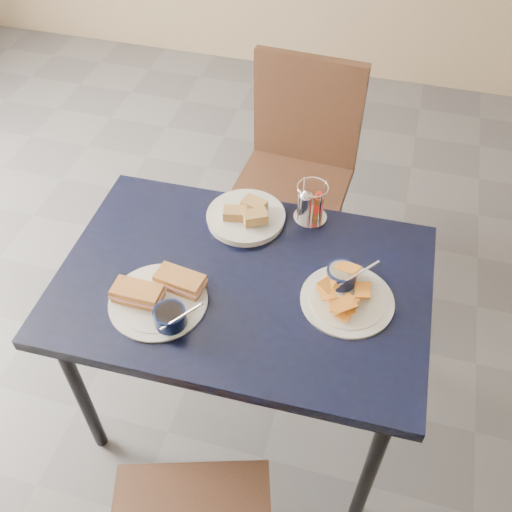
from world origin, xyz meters
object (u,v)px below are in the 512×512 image
(dining_table, at_px, (243,295))
(plantain_plate, at_px, (345,291))
(chair_far, at_px, (297,159))
(sandwich_plate, at_px, (161,298))
(bread_basket, at_px, (246,216))
(condiment_caddy, at_px, (310,204))

(dining_table, bearing_deg, plantain_plate, 3.86)
(chair_far, relative_size, sandwich_plate, 3.15)
(dining_table, height_order, bread_basket, bread_basket)
(chair_far, relative_size, condiment_caddy, 7.09)
(plantain_plate, distance_m, condiment_caddy, 0.34)
(plantain_plate, xyz_separation_m, bread_basket, (-0.36, 0.23, -0.00))
(dining_table, xyz_separation_m, plantain_plate, (0.30, 0.02, 0.09))
(bread_basket, bearing_deg, plantain_plate, -32.31)
(bread_basket, bearing_deg, dining_table, -76.37)
(plantain_plate, bearing_deg, dining_table, -176.14)
(sandwich_plate, distance_m, condiment_caddy, 0.57)
(chair_far, xyz_separation_m, sandwich_plate, (-0.18, -1.01, 0.22))
(dining_table, height_order, plantain_plate, plantain_plate)
(sandwich_plate, height_order, plantain_plate, same)
(plantain_plate, bearing_deg, condiment_caddy, 119.26)
(chair_far, distance_m, condiment_caddy, 0.62)
(plantain_plate, bearing_deg, sandwich_plate, -161.54)
(plantain_plate, bearing_deg, bread_basket, 147.69)
(dining_table, bearing_deg, condiment_caddy, 67.23)
(sandwich_plate, bearing_deg, plantain_plate, 18.46)
(sandwich_plate, distance_m, bread_basket, 0.42)
(chair_far, relative_size, bread_basket, 3.82)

